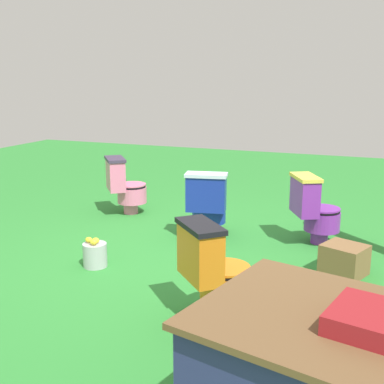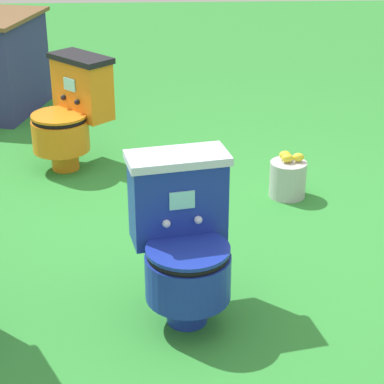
{
  "view_description": "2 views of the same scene",
  "coord_description": "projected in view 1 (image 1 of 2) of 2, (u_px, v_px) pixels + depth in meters",
  "views": [
    {
      "loc": [
        -1.72,
        4.16,
        1.71
      ],
      "look_at": [
        0.15,
        -0.55,
        0.52
      ],
      "focal_mm": 46.27,
      "sensor_mm": 36.0,
      "label": 1
    },
    {
      "loc": [
        -0.06,
        -3.4,
        1.86
      ],
      "look_at": [
        0.08,
        -0.2,
        0.36
      ],
      "focal_mm": 67.01,
      "sensor_mm": 36.0,
      "label": 2
    }
  ],
  "objects": [
    {
      "name": "small_crate",
      "position": [
        344.0,
        260.0,
        4.36
      ],
      "size": [
        0.44,
        0.42,
        0.27
      ],
      "primitive_type": "cube",
      "rotation": [
        0.0,
        0.0,
        1.19
      ],
      "color": "brown",
      "rests_on": "ground"
    },
    {
      "name": "ground",
      "position": [
        185.0,
        258.0,
        4.78
      ],
      "size": [
        14.0,
        14.0,
        0.0
      ],
      "primitive_type": "plane",
      "color": "#2D8433"
    },
    {
      "name": "toilet_orange",
      "position": [
        214.0,
        270.0,
        3.51
      ],
      "size": [
        0.63,
        0.63,
        0.73
      ],
      "rotation": [
        0.0,
        0.0,
        2.34
      ],
      "color": "orange",
      "rests_on": "ground"
    },
    {
      "name": "lemon_bucket",
      "position": [
        95.0,
        254.0,
        4.54
      ],
      "size": [
        0.22,
        0.22,
        0.28
      ],
      "color": "#B7B7BF",
      "rests_on": "ground"
    },
    {
      "name": "toilet_blue",
      "position": [
        208.0,
        204.0,
        5.32
      ],
      "size": [
        0.49,
        0.56,
        0.73
      ],
      "rotation": [
        0.0,
        0.0,
        3.35
      ],
      "color": "#192D9E",
      "rests_on": "ground"
    },
    {
      "name": "toilet_pink",
      "position": [
        125.0,
        185.0,
        6.23
      ],
      "size": [
        0.64,
        0.62,
        0.73
      ],
      "rotation": [
        0.0,
        0.0,
        2.24
      ],
      "color": "pink",
      "rests_on": "ground"
    },
    {
      "name": "toilet_purple",
      "position": [
        314.0,
        209.0,
        5.11
      ],
      "size": [
        0.62,
        0.59,
        0.73
      ],
      "rotation": [
        0.0,
        0.0,
        2.06
      ],
      "color": "purple",
      "rests_on": "ground"
    }
  ]
}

